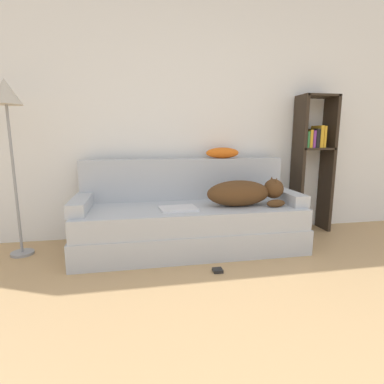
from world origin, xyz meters
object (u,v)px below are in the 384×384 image
(dog, at_px, (245,193))
(floor_lamp, at_px, (7,106))
(couch, at_px, (190,227))
(bookshelf, at_px, (313,155))
(laptop, at_px, (178,208))
(power_adapter, at_px, (218,270))
(throw_pillow, at_px, (222,153))

(dog, relative_size, floor_lamp, 0.48)
(couch, xyz_separation_m, bookshelf, (1.48, 0.34, 0.67))
(dog, height_order, laptop, dog)
(dog, distance_m, power_adapter, 0.81)
(dog, xyz_separation_m, floor_lamp, (-2.08, 0.23, 0.78))
(couch, relative_size, laptop, 6.12)
(laptop, relative_size, throw_pillow, 0.98)
(dog, distance_m, throw_pillow, 0.58)
(couch, distance_m, throw_pillow, 0.88)
(dog, height_order, power_adapter, dog)
(dog, relative_size, power_adapter, 9.76)
(laptop, relative_size, power_adapter, 4.52)
(laptop, height_order, bookshelf, bookshelf)
(couch, xyz_separation_m, throw_pillow, (0.41, 0.35, 0.70))
(couch, bearing_deg, bookshelf, 12.89)
(dog, xyz_separation_m, throw_pillow, (-0.10, 0.44, 0.35))
(floor_lamp, bearing_deg, power_adapter, -22.26)
(dog, relative_size, bookshelf, 0.49)
(couch, relative_size, bookshelf, 1.40)
(floor_lamp, bearing_deg, throw_pillow, 6.25)
(dog, xyz_separation_m, power_adapter, (-0.39, -0.47, -0.54))
(throw_pillow, xyz_separation_m, bookshelf, (1.07, -0.01, -0.03))
(throw_pillow, distance_m, floor_lamp, 2.04)
(dog, bearing_deg, power_adapter, -129.72)
(laptop, bearing_deg, power_adapter, -64.44)
(couch, xyz_separation_m, laptop, (-0.13, -0.13, 0.23))
(throw_pillow, bearing_deg, laptop, -138.97)
(power_adapter, bearing_deg, couch, 102.36)
(couch, relative_size, throw_pillow, 5.99)
(throw_pillow, bearing_deg, dog, -77.82)
(power_adapter, bearing_deg, dog, 50.28)
(bookshelf, bearing_deg, floor_lamp, -176.05)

